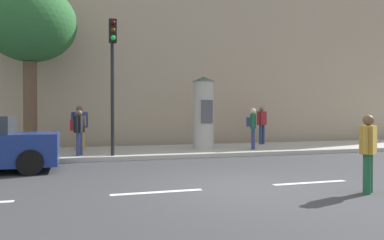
% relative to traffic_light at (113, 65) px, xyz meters
% --- Properties ---
extents(ground_plane, '(80.00, 80.00, 0.00)m').
position_rel_traffic_light_xyz_m(ground_plane, '(2.13, -5.24, -3.12)').
color(ground_plane, '#38383A').
extents(sidewalk_curb, '(36.00, 4.00, 0.15)m').
position_rel_traffic_light_xyz_m(sidewalk_curb, '(2.13, 1.76, -3.05)').
color(sidewalk_curb, '#B2ADA3').
rests_on(sidewalk_curb, ground_plane).
extents(lane_markings, '(25.80, 0.16, 0.01)m').
position_rel_traffic_light_xyz_m(lane_markings, '(2.13, -5.24, -3.12)').
color(lane_markings, silver).
rests_on(lane_markings, ground_plane).
extents(building_backdrop, '(36.00, 5.00, 11.00)m').
position_rel_traffic_light_xyz_m(building_backdrop, '(2.13, 6.76, 2.38)').
color(building_backdrop, tan).
rests_on(building_backdrop, ground_plane).
extents(traffic_light, '(0.24, 0.45, 4.43)m').
position_rel_traffic_light_xyz_m(traffic_light, '(0.00, 0.00, 0.00)').
color(traffic_light, black).
rests_on(traffic_light, sidewalk_curb).
extents(poster_column, '(0.88, 0.88, 2.86)m').
position_rel_traffic_light_xyz_m(poster_column, '(3.66, 1.59, -1.52)').
color(poster_column, '#B2ADA3').
rests_on(poster_column, sidewalk_curb).
extents(street_tree, '(3.30, 3.30, 6.08)m').
position_rel_traffic_light_xyz_m(street_tree, '(-2.76, 2.24, 1.63)').
color(street_tree, brown).
rests_on(street_tree, sidewalk_curb).
extents(pedestrian_in_light_jacket, '(0.49, 0.44, 1.50)m').
position_rel_traffic_light_xyz_m(pedestrian_in_light_jacket, '(4.27, -6.48, -2.26)').
color(pedestrian_in_light_jacket, '#1E5938').
rests_on(pedestrian_in_light_jacket, ground_plane).
extents(pedestrian_in_dark_shirt, '(0.50, 0.58, 1.60)m').
position_rel_traffic_light_xyz_m(pedestrian_in_dark_shirt, '(5.40, 0.79, -2.02)').
color(pedestrian_in_dark_shirt, navy).
rests_on(pedestrian_in_dark_shirt, sidewalk_curb).
extents(pedestrian_in_red_top, '(0.47, 0.56, 1.50)m').
position_rel_traffic_light_xyz_m(pedestrian_in_red_top, '(-1.08, 0.56, -2.09)').
color(pedestrian_in_red_top, navy).
rests_on(pedestrian_in_red_top, sidewalk_curb).
extents(pedestrian_tallest, '(0.62, 0.49, 1.68)m').
position_rel_traffic_light_xyz_m(pedestrian_tallest, '(-1.04, 2.23, -1.96)').
color(pedestrian_tallest, '#B78C33').
rests_on(pedestrian_tallest, sidewalk_curb).
extents(pedestrian_near_pole, '(0.55, 0.42, 1.74)m').
position_rel_traffic_light_xyz_m(pedestrian_near_pole, '(6.91, 2.92, -1.95)').
color(pedestrian_near_pole, navy).
rests_on(pedestrian_near_pole, sidewalk_curb).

